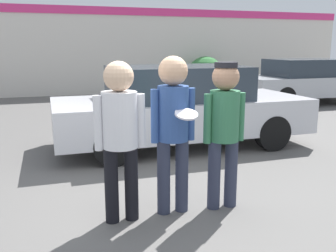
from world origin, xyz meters
name	(u,v)px	position (x,y,z in m)	size (l,w,h in m)	color
ground_plane	(150,205)	(0.00, 0.00, 0.00)	(56.00, 56.00, 0.00)	#5B5956
storefront_building	(74,51)	(0.00, 10.96, 1.72)	(24.00, 0.22, 3.37)	silver
person_left	(120,127)	(-0.39, -0.29, 1.06)	(0.55, 0.38, 1.75)	black
person_middle_with_frisbee	(173,121)	(0.21, -0.26, 1.09)	(0.52, 0.54, 1.80)	#2D3347
person_right	(224,122)	(0.81, -0.31, 1.04)	(0.51, 0.34, 1.72)	#2D3347
parked_car_near	(180,106)	(1.30, 2.53, 0.77)	(4.77, 1.95, 1.53)	silver
parked_car_far	(306,81)	(7.17, 6.37, 0.75)	(4.57, 1.90, 1.47)	#B7BABF
shrub	(205,75)	(5.11, 10.03, 0.74)	(1.48, 1.48, 1.48)	#387A3D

